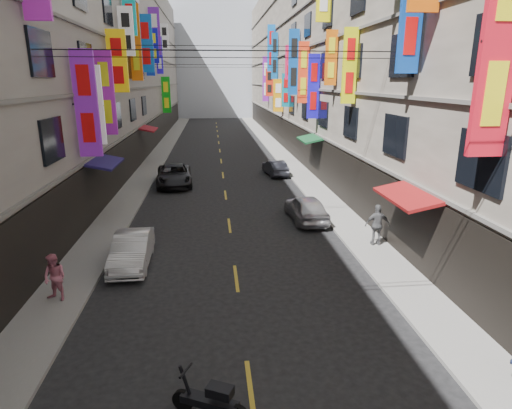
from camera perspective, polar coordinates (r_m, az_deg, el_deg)
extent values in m
cube|color=slate|center=(39.41, -13.47, 5.58)|extent=(2.00, 90.00, 0.12)
cube|color=slate|center=(39.63, 4.08, 6.04)|extent=(2.00, 90.00, 0.12)
cube|color=gray|center=(40.12, -23.39, 18.49)|extent=(10.00, 90.00, 19.00)
cube|color=black|center=(39.32, -14.99, 7.58)|extent=(0.12, 85.50, 3.00)
cube|color=#66635E|center=(39.11, -15.16, 10.04)|extent=(0.16, 90.00, 0.14)
cube|color=#66635E|center=(38.93, -15.51, 14.72)|extent=(0.16, 90.00, 0.14)
cube|color=#66635E|center=(39.01, -15.88, 19.41)|extent=(0.16, 90.00, 0.14)
cube|color=#66635E|center=(39.35, -16.27, 24.05)|extent=(0.16, 90.00, 0.14)
cube|color=#A69B8B|center=(40.55, 13.25, 19.30)|extent=(10.00, 90.00, 19.00)
cube|color=black|center=(39.57, 5.49, 8.10)|extent=(0.12, 85.50, 3.00)
cube|color=#66635E|center=(39.37, 5.54, 10.55)|extent=(0.16, 90.00, 0.14)
cube|color=#66635E|center=(39.19, 5.68, 15.21)|extent=(0.16, 90.00, 0.14)
cube|color=#66635E|center=(39.27, 5.81, 19.89)|extent=(0.16, 90.00, 0.14)
cube|color=#66635E|center=(39.60, 5.96, 24.51)|extent=(0.16, 90.00, 0.14)
cube|color=#ABB1BE|center=(88.52, -5.63, 18.71)|extent=(18.00, 8.00, 22.00)
cube|color=red|center=(12.81, 29.75, 18.34)|extent=(0.97, 0.18, 5.72)
cylinder|color=black|center=(12.84, 29.95, 18.31)|extent=(1.07, 0.08, 0.08)
cube|color=#0D3EA1|center=(17.69, 20.10, 23.60)|extent=(0.81, 0.18, 4.60)
cylinder|color=black|center=(17.71, 20.26, 23.57)|extent=(0.91, 0.08, 0.08)
cube|color=#761C9F|center=(21.39, -21.67, 12.32)|extent=(1.02, 0.18, 4.77)
cylinder|color=black|center=(21.40, -21.80, 12.31)|extent=(1.12, 0.08, 0.08)
cube|color=white|center=(23.25, -20.66, 12.25)|extent=(0.80, 0.18, 3.86)
cylinder|color=black|center=(23.26, -20.78, 12.24)|extent=(0.90, 0.08, 0.08)
cube|color=#CFD60B|center=(24.01, 12.37, 17.57)|extent=(0.74, 0.18, 3.82)
cylinder|color=black|center=(24.03, 12.49, 17.57)|extent=(0.84, 0.08, 0.08)
cube|color=#8A198D|center=(25.31, -19.41, 13.83)|extent=(0.94, 0.18, 4.47)
cylinder|color=black|center=(25.32, -19.52, 13.82)|extent=(1.04, 0.08, 0.08)
cube|color=#CB560B|center=(27.67, 9.98, 18.69)|extent=(0.70, 0.18, 3.19)
cylinder|color=black|center=(27.68, 10.08, 18.69)|extent=(0.80, 0.08, 0.08)
cube|color=yellow|center=(28.56, -17.98, 17.72)|extent=(1.15, 0.18, 3.65)
cylinder|color=black|center=(28.57, -18.08, 17.71)|extent=(1.25, 0.08, 0.08)
cube|color=#1B11CD|center=(31.63, 7.66, 15.31)|extent=(0.82, 0.18, 4.41)
cylinder|color=black|center=(31.64, 7.75, 15.31)|extent=(0.92, 0.08, 0.08)
cube|color=white|center=(32.91, -16.89, 21.22)|extent=(0.99, 0.18, 3.20)
cylinder|color=black|center=(32.91, -16.99, 21.22)|extent=(1.09, 0.08, 0.08)
cube|color=#F13816|center=(35.14, 6.33, 17.06)|extent=(0.82, 0.18, 4.62)
cylinder|color=black|center=(35.15, 6.41, 17.06)|extent=(0.92, 0.08, 0.08)
cube|color=#CA560B|center=(36.51, -15.81, 20.03)|extent=(0.88, 0.18, 5.63)
cylinder|color=black|center=(36.51, -15.89, 20.03)|extent=(0.98, 0.08, 0.08)
cube|color=#0E4AA5|center=(39.00, 5.05, 18.35)|extent=(0.91, 0.18, 5.41)
cylinder|color=black|center=(39.01, 5.13, 18.35)|extent=(1.01, 0.08, 0.08)
cube|color=#0E4DA4|center=(41.05, -14.48, 20.05)|extent=(1.21, 0.18, 4.80)
cylinder|color=black|center=(41.06, -14.55, 20.05)|extent=(1.31, 0.08, 0.08)
cube|color=#ED1650|center=(41.52, 4.47, 18.36)|extent=(0.76, 0.18, 3.02)
cylinder|color=black|center=(41.53, 4.55, 18.36)|extent=(0.86, 0.08, 0.08)
cube|color=#0C7D94|center=(43.19, 3.99, 14.96)|extent=(0.76, 0.18, 3.15)
cylinder|color=black|center=(43.20, 4.05, 14.96)|extent=(0.86, 0.08, 0.08)
cube|color=#0D2B9E|center=(44.69, -13.95, 18.43)|extent=(0.80, 0.18, 3.28)
cylinder|color=black|center=(44.70, -14.02, 18.42)|extent=(0.90, 0.08, 0.08)
cube|color=#0D0E9C|center=(47.24, -13.51, 19.87)|extent=(0.99, 0.18, 3.32)
cylinder|color=black|center=(47.25, -13.58, 19.87)|extent=(1.09, 0.08, 0.08)
cube|color=orange|center=(47.04, 2.97, 14.32)|extent=(1.05, 0.18, 3.38)
cylinder|color=black|center=(47.05, 3.03, 14.32)|extent=(1.15, 0.08, 0.08)
cube|color=#5D1A94|center=(48.55, -13.36, 21.56)|extent=(1.12, 0.18, 4.58)
cylinder|color=black|center=(48.55, -13.43, 21.55)|extent=(1.22, 0.08, 0.08)
cube|color=#0D539F|center=(51.27, 2.49, 19.18)|extent=(0.72, 0.18, 5.00)
cylinder|color=black|center=(51.28, 2.54, 19.18)|extent=(0.82, 0.08, 0.08)
cube|color=#220FB9|center=(53.25, -12.76, 18.83)|extent=(0.72, 0.18, 4.07)
cylinder|color=black|center=(53.26, -12.81, 18.83)|extent=(0.82, 0.08, 0.08)
cube|color=blue|center=(53.37, 2.05, 20.09)|extent=(0.92, 0.18, 5.19)
cylinder|color=black|center=(53.38, 2.11, 20.09)|extent=(1.02, 0.08, 0.08)
cube|color=red|center=(54.57, 1.81, 15.96)|extent=(0.93, 0.18, 3.28)
cylinder|color=black|center=(54.58, 1.86, 15.96)|extent=(1.03, 0.08, 0.08)
cube|color=#0B7D10|center=(56.63, -11.89, 14.11)|extent=(1.06, 0.18, 4.42)
cylinder|color=black|center=(56.63, -11.94, 14.10)|extent=(1.16, 0.08, 0.08)
cube|color=silver|center=(59.27, -12.09, 20.92)|extent=(0.99, 0.18, 3.35)
cylinder|color=black|center=(59.27, -12.14, 20.91)|extent=(1.09, 0.08, 0.08)
cube|color=purple|center=(59.01, 1.28, 16.37)|extent=(0.80, 0.18, 5.72)
cylinder|color=black|center=(59.01, 1.33, 16.37)|extent=(0.90, 0.08, 0.08)
cube|color=maroon|center=(16.54, 19.54, 1.15)|extent=(1.39, 3.20, 0.41)
cube|color=#1F1751|center=(23.46, -19.55, 5.38)|extent=(1.39, 3.20, 0.41)
cube|color=#134825|center=(31.48, 7.22, 8.73)|extent=(1.39, 3.20, 0.41)
cube|color=maroon|center=(39.04, -14.19, 9.80)|extent=(1.39, 3.20, 0.41)
cylinder|color=black|center=(18.48, -3.76, 19.80)|extent=(14.00, 0.04, 0.04)
cylinder|color=black|center=(32.52, -4.81, 20.34)|extent=(14.00, 0.04, 0.04)
cylinder|color=black|center=(46.46, -5.16, 18.09)|extent=(14.00, 0.04, 0.04)
cube|color=gold|center=(11.00, -0.74, -23.52)|extent=(0.12, 2.20, 0.01)
cube|color=gold|center=(16.06, -2.67, -9.75)|extent=(0.12, 2.20, 0.01)
cube|color=gold|center=(21.61, -3.57, -2.80)|extent=(0.12, 2.20, 0.01)
cube|color=gold|center=(27.35, -4.09, 1.28)|extent=(0.12, 2.20, 0.01)
cube|color=gold|center=(33.19, -4.43, 3.94)|extent=(0.12, 2.20, 0.01)
cube|color=gold|center=(39.07, -4.67, 5.80)|extent=(0.12, 2.20, 0.01)
cube|color=gold|center=(44.98, -4.85, 7.17)|extent=(0.12, 2.20, 0.01)
cube|color=gold|center=(50.92, -4.99, 8.22)|extent=(0.12, 2.20, 0.01)
cube|color=gold|center=(56.87, -5.09, 9.05)|extent=(0.12, 2.20, 0.01)
cube|color=gold|center=(62.82, -5.18, 9.73)|extent=(0.12, 2.20, 0.01)
cube|color=gold|center=(68.79, -5.26, 10.29)|extent=(0.12, 2.20, 0.01)
cube|color=gold|center=(74.76, -5.32, 10.75)|extent=(0.12, 2.20, 0.01)
cylinder|color=black|center=(10.49, -9.68, -24.34)|extent=(0.50, 0.33, 0.50)
cube|color=black|center=(10.15, -6.20, -24.71)|extent=(1.30, 0.84, 0.18)
cube|color=black|center=(9.84, -4.84, -23.55)|extent=(0.63, 0.53, 0.22)
cylinder|color=black|center=(10.17, -9.27, -22.57)|extent=(0.35, 0.23, 0.88)
cylinder|color=black|center=(9.95, -9.37, -21.00)|extent=(0.27, 0.48, 0.06)
cylinder|color=black|center=(22.64, 6.42, -1.33)|extent=(0.20, 0.51, 0.50)
cylinder|color=black|center=(23.88, 6.31, -0.39)|extent=(0.20, 0.51, 0.50)
cube|color=black|center=(23.22, 6.37, -0.49)|extent=(0.52, 1.33, 0.18)
cube|color=black|center=(23.36, 6.38, 0.51)|extent=(0.41, 0.60, 0.22)
cylinder|color=black|center=(22.61, 6.44, -0.16)|extent=(0.14, 0.36, 0.88)
cylinder|color=black|center=(22.51, 6.47, 0.69)|extent=(0.50, 0.15, 0.06)
imported|color=silver|center=(17.56, -16.21, -5.83)|extent=(1.43, 3.90, 1.27)
imported|color=black|center=(30.25, -10.85, 3.85)|extent=(2.74, 5.25, 1.41)
imported|color=#B5B5BA|center=(22.28, 6.69, -0.46)|extent=(1.87, 4.11, 1.37)
imported|color=#292A32|center=(32.98, 2.55, 4.92)|extent=(1.70, 3.66, 1.16)
imported|color=#CE6D82|center=(15.43, -25.25, -8.81)|extent=(0.92, 0.79, 1.59)
imported|color=#515153|center=(19.22, 15.88, -2.63)|extent=(1.11, 0.70, 1.82)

